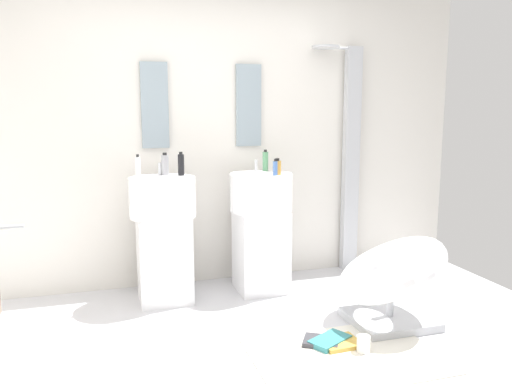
{
  "coord_description": "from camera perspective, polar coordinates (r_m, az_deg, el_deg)",
  "views": [
    {
      "loc": [
        -0.85,
        -2.71,
        1.51
      ],
      "look_at": [
        0.15,
        0.55,
        0.95
      ],
      "focal_mm": 36.0,
      "sensor_mm": 36.0,
      "label": 1
    }
  ],
  "objects": [
    {
      "name": "ground_plane",
      "position": [
        3.23,
        0.34,
        -18.96
      ],
      "size": [
        4.8,
        3.6,
        0.04
      ],
      "primitive_type": "cube",
      "color": "silver"
    },
    {
      "name": "rear_partition",
      "position": [
        4.45,
        -6.05,
        6.56
      ],
      "size": [
        4.8,
        0.1,
        2.6
      ],
      "primitive_type": "cube",
      "color": "silver",
      "rests_on": "ground_plane"
    },
    {
      "name": "pedestal_sink_left",
      "position": [
        4.08,
        -10.23,
        -4.48
      ],
      "size": [
        0.51,
        0.51,
        1.08
      ],
      "color": "white",
      "rests_on": "ground_plane"
    },
    {
      "name": "pedestal_sink_right",
      "position": [
        4.24,
        0.55,
        -3.79
      ],
      "size": [
        0.51,
        0.51,
        1.08
      ],
      "color": "white",
      "rests_on": "ground_plane"
    },
    {
      "name": "vanity_mirror_left",
      "position": [
        4.32,
        -11.2,
        9.42
      ],
      "size": [
        0.22,
        0.03,
        0.69
      ],
      "primitive_type": "cube",
      "color": "#8C9EA8"
    },
    {
      "name": "vanity_mirror_right",
      "position": [
        4.47,
        -0.83,
        9.59
      ],
      "size": [
        0.22,
        0.03,
        0.69
      ],
      "primitive_type": "cube",
      "color": "#8C9EA8"
    },
    {
      "name": "shower_column",
      "position": [
        4.8,
        10.36,
        4.03
      ],
      "size": [
        0.49,
        0.24,
        2.05
      ],
      "color": "#B7BABF",
      "rests_on": "ground_plane"
    },
    {
      "name": "lounge_chair",
      "position": [
        3.75,
        14.81,
        -9.02
      ],
      "size": [
        1.0,
        1.0,
        0.65
      ],
      "color": "#B7BABF",
      "rests_on": "ground_plane"
    },
    {
      "name": "area_rug",
      "position": [
        3.35,
        9.95,
        -17.52
      ],
      "size": [
        1.13,
        0.8,
        0.01
      ],
      "primitive_type": "cube",
      "color": "white",
      "rests_on": "ground_plane"
    },
    {
      "name": "magazine_ochre",
      "position": [
        3.47,
        9.31,
        -16.18
      ],
      "size": [
        0.25,
        0.22,
        0.03
      ],
      "primitive_type": "cube",
      "rotation": [
        0.0,
        0.0,
        0.04
      ],
      "color": "gold",
      "rests_on": "area_rug"
    },
    {
      "name": "magazine_teal",
      "position": [
        3.48,
        8.2,
        -16.03
      ],
      "size": [
        0.32,
        0.27,
        0.03
      ],
      "primitive_type": "cube",
      "rotation": [
        0.0,
        0.0,
        0.49
      ],
      "color": "teal",
      "rests_on": "area_rug"
    },
    {
      "name": "magazine_charcoal",
      "position": [
        3.47,
        7.26,
        -16.15
      ],
      "size": [
        0.28,
        0.27,
        0.03
      ],
      "primitive_type": "cube",
      "rotation": [
        0.0,
        0.0,
        -0.53
      ],
      "color": "#38383D",
      "rests_on": "area_rug"
    },
    {
      "name": "coffee_mug",
      "position": [
        3.39,
        11.86,
        -16.19
      ],
      "size": [
        0.08,
        0.08,
        0.1
      ],
      "primitive_type": "cylinder",
      "color": "white",
      "rests_on": "area_rug"
    },
    {
      "name": "soap_bottle_black",
      "position": [
        4.09,
        -8.33,
        3.04
      ],
      "size": [
        0.05,
        0.05,
        0.19
      ],
      "color": "black",
      "rests_on": "pedestal_sink_left"
    },
    {
      "name": "soap_bottle_amber",
      "position": [
        4.08,
        2.39,
        2.75
      ],
      "size": [
        0.06,
        0.06,
        0.13
      ],
      "color": "#C68C38",
      "rests_on": "pedestal_sink_right"
    },
    {
      "name": "soap_bottle_grey",
      "position": [
        4.13,
        -10.08,
        3.01
      ],
      "size": [
        0.06,
        0.06,
        0.18
      ],
      "color": "#99999E",
      "rests_on": "pedestal_sink_left"
    },
    {
      "name": "soap_bottle_green",
      "position": [
        4.34,
        1.05,
        3.46
      ],
      "size": [
        0.05,
        0.05,
        0.18
      ],
      "color": "#59996B",
      "rests_on": "pedestal_sink_right"
    },
    {
      "name": "soap_bottle_white",
      "position": [
        3.94,
        -12.98,
        2.66
      ],
      "size": [
        0.04,
        0.04,
        0.18
      ],
      "color": "white",
      "rests_on": "pedestal_sink_left"
    },
    {
      "name": "soap_bottle_blue",
      "position": [
        4.05,
        2.15,
        2.7
      ],
      "size": [
        0.04,
        0.04,
        0.13
      ],
      "color": "#4C72B7",
      "rests_on": "pedestal_sink_right"
    }
  ]
}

